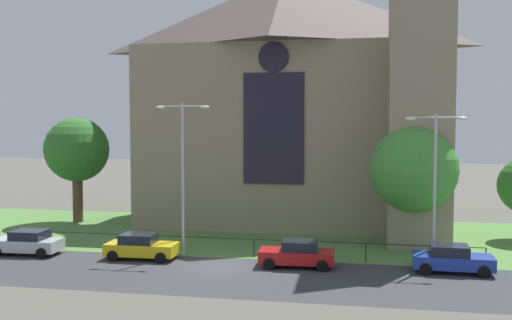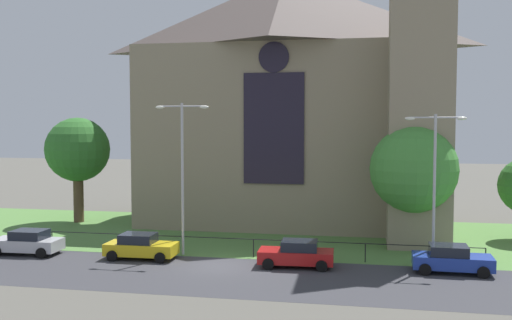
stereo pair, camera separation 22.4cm
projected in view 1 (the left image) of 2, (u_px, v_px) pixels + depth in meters
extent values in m
plane|color=#56544C|center=(253.00, 234.00, 43.43)|extent=(160.00, 160.00, 0.00)
cube|color=#38383D|center=(210.00, 275.00, 31.67)|extent=(120.00, 8.00, 0.01)
cube|color=#517F3D|center=(247.00, 239.00, 41.47)|extent=(120.00, 20.00, 0.01)
cube|color=gray|center=(285.00, 136.00, 48.63)|extent=(22.00, 12.00, 14.00)
pyramid|color=#594C47|center=(286.00, 13.00, 47.99)|extent=(22.00, 12.00, 6.00)
cube|color=black|center=(274.00, 129.00, 42.65)|extent=(4.40, 0.16, 8.00)
cylinder|color=black|center=(274.00, 57.00, 42.32)|extent=(2.20, 0.15, 2.20)
cube|color=gray|center=(420.00, 109.00, 38.80)|extent=(4.00, 4.00, 18.00)
cylinder|color=black|center=(254.00, 239.00, 35.73)|extent=(26.58, 0.05, 0.05)
cylinder|color=black|center=(52.00, 240.00, 38.22)|extent=(0.07, 0.07, 1.10)
cylinder|color=black|center=(150.00, 244.00, 36.99)|extent=(0.06, 0.07, 1.10)
cylinder|color=black|center=(254.00, 248.00, 35.76)|extent=(0.06, 0.07, 1.10)
cylinder|color=black|center=(366.00, 253.00, 34.53)|extent=(0.07, 0.07, 1.10)
cylinder|color=black|center=(486.00, 258.00, 33.30)|extent=(0.07, 0.07, 1.10)
cylinder|color=brown|center=(78.00, 198.00, 48.33)|extent=(0.82, 0.82, 3.99)
sphere|color=#2D6B28|center=(77.00, 150.00, 48.08)|extent=(5.19, 5.19, 5.19)
cylinder|color=brown|center=(413.00, 226.00, 38.00)|extent=(0.61, 0.61, 3.07)
sphere|color=#428C38|center=(414.00, 169.00, 37.77)|extent=(5.58, 5.58, 5.58)
cylinder|color=#B2B2B7|center=(183.00, 179.00, 36.22)|extent=(0.16, 0.16, 9.32)
cylinder|color=#B2B2B7|center=(171.00, 106.00, 36.06)|extent=(1.40, 0.10, 0.10)
cylinder|color=#B2B2B7|center=(193.00, 106.00, 35.80)|extent=(1.40, 0.10, 0.10)
ellipsoid|color=white|center=(160.00, 107.00, 36.19)|extent=(0.57, 0.26, 0.20)
ellipsoid|color=white|center=(205.00, 107.00, 35.68)|extent=(0.57, 0.26, 0.20)
cylinder|color=#B2B2B7|center=(435.00, 190.00, 33.49)|extent=(0.16, 0.16, 8.62)
cylinder|color=#B2B2B7|center=(423.00, 118.00, 33.35)|extent=(1.40, 0.10, 0.10)
cylinder|color=#B2B2B7|center=(449.00, 117.00, 33.09)|extent=(1.40, 0.10, 0.10)
ellipsoid|color=white|center=(410.00, 118.00, 33.49)|extent=(0.57, 0.26, 0.20)
ellipsoid|color=white|center=(462.00, 118.00, 32.97)|extent=(0.57, 0.26, 0.20)
cube|color=#B7B7BC|center=(27.00, 245.00, 36.54)|extent=(4.24, 1.90, 0.70)
cube|color=black|center=(29.00, 235.00, 36.47)|extent=(2.04, 1.65, 0.55)
cylinder|color=black|center=(13.00, 245.00, 37.68)|extent=(0.65, 0.24, 0.64)
cylinder|color=black|center=(41.00, 253.00, 35.43)|extent=(0.65, 0.24, 0.64)
cylinder|color=black|center=(56.00, 247.00, 37.21)|extent=(0.65, 0.24, 0.64)
cube|color=gold|center=(142.00, 249.00, 35.34)|extent=(4.23, 1.88, 0.70)
cube|color=black|center=(139.00, 238.00, 35.33)|extent=(2.03, 1.64, 0.55)
cylinder|color=black|center=(170.00, 251.00, 36.00)|extent=(0.64, 0.23, 0.64)
cylinder|color=black|center=(161.00, 258.00, 34.23)|extent=(0.64, 0.23, 0.64)
cylinder|color=black|center=(124.00, 250.00, 36.49)|extent=(0.64, 0.23, 0.64)
cylinder|color=black|center=(113.00, 256.00, 34.71)|extent=(0.64, 0.23, 0.64)
cube|color=#B21919|center=(297.00, 256.00, 33.40)|extent=(4.28, 1.99, 0.70)
cube|color=black|center=(300.00, 245.00, 33.33)|extent=(2.07, 1.69, 0.55)
cylinder|color=black|center=(269.00, 264.00, 32.73)|extent=(0.65, 0.25, 0.64)
cylinder|color=black|center=(273.00, 257.00, 34.51)|extent=(0.65, 0.25, 0.64)
cylinder|color=black|center=(322.00, 266.00, 32.32)|extent=(0.65, 0.25, 0.64)
cylinder|color=black|center=(323.00, 258.00, 34.10)|extent=(0.65, 0.25, 0.64)
cube|color=#1E3899|center=(453.00, 261.00, 32.13)|extent=(4.23, 1.88, 0.70)
cube|color=black|center=(449.00, 250.00, 32.14)|extent=(2.03, 1.64, 0.55)
cylinder|color=black|center=(479.00, 264.00, 32.73)|extent=(0.64, 0.23, 0.64)
cylinder|color=black|center=(484.00, 272.00, 30.97)|extent=(0.64, 0.23, 0.64)
cylinder|color=black|center=(423.00, 262.00, 33.33)|extent=(0.64, 0.23, 0.64)
cylinder|color=black|center=(426.00, 269.00, 31.57)|extent=(0.64, 0.23, 0.64)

